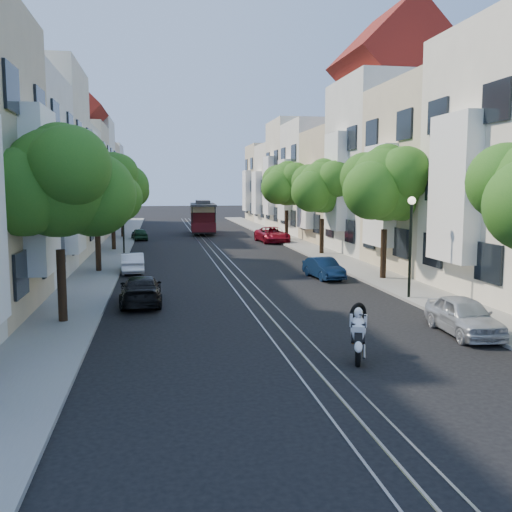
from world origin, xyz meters
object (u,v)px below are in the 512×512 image
lamp_west (123,214)px  tree_e_c (323,188)px  tree_e_d (288,185)px  cable_car (203,216)px  sportbike_rider (358,331)px  tree_w_a (59,185)px  tree_w_c (113,182)px  tree_w_b (97,192)px  parked_car_e_near (464,316)px  tree_e_b (387,186)px  parked_car_e_far (272,235)px  parked_car_e_mid (324,268)px  parked_car_w_mid (132,263)px  parked_car_w_near (141,290)px  tree_w_d (122,188)px  parked_car_w_far (140,234)px  lamp_east (411,232)px

lamp_west → tree_e_c: bearing=-8.5°
tree_e_d → cable_car: 11.34m
lamp_west → sportbike_rider: 26.81m
tree_w_a → tree_w_c: tree_w_c is taller
tree_w_b → sportbike_rider: tree_w_b is taller
parked_car_e_near → tree_w_b: bearing=132.8°
tree_w_b → parked_car_e_near: bearing=-50.7°
tree_e_b → tree_w_a: (-14.40, -7.00, 0.00)m
tree_w_b → parked_car_e_far: size_ratio=1.33×
tree_w_b → parked_car_e_mid: bearing=-19.0°
tree_w_a → tree_w_b: bearing=90.0°
tree_e_d → parked_car_w_mid: 21.85m
tree_w_b → tree_w_a: bearing=-90.0°
tree_e_c → parked_car_e_near: size_ratio=1.85×
tree_e_b → tree_w_b: 15.25m
tree_e_b → parked_car_w_near: size_ratio=1.67×
parked_car_w_near → parked_car_w_mid: (-0.71, 8.75, -0.03)m
tree_e_c → parked_car_w_mid: bearing=-153.5°
parked_car_e_mid → sportbike_rider: bearing=-109.9°
tree_w_d → parked_car_w_near: bearing=-85.4°
tree_w_a → tree_w_b: size_ratio=1.07×
parked_car_e_far → parked_car_w_far: (-11.18, 4.15, -0.12)m
tree_w_c → tree_w_a: bearing=-90.0°
tree_w_b → tree_e_b: bearing=-19.1°
parked_car_w_mid → cable_car: bearing=-106.1°
lamp_east → parked_car_w_far: 31.88m
tree_e_b → parked_car_w_far: size_ratio=2.13×
parked_car_w_near → parked_car_w_mid: 8.78m
lamp_east → cable_car: bearing=99.3°
tree_e_d → lamp_east: bearing=-92.0°
tree_e_b → parked_car_w_mid: 14.10m
tree_e_d → parked_car_e_far: bearing=-135.6°
parked_car_e_near → parked_car_e_mid: 11.64m
tree_w_c → parked_car_w_near: tree_w_c is taller
tree_w_c → tree_w_d: 11.01m
tree_w_c → parked_car_w_mid: 12.30m
tree_e_d → parked_car_e_near: tree_e_d is taller
cable_car → tree_w_a: bearing=-98.4°
parked_car_e_near → parked_car_w_near: 12.14m
tree_e_b → lamp_west: bearing=136.2°
tree_w_a → parked_car_w_mid: tree_w_a is taller
tree_w_a → parked_car_w_far: tree_w_a is taller
tree_e_d → parked_car_e_near: (-1.66, -32.54, -4.27)m
tree_w_d → parked_car_e_near: bearing=-71.3°
tree_w_d → parked_car_w_near: tree_w_d is taller
tree_w_b → lamp_east: bearing=-36.6°
sportbike_rider → tree_e_d: bearing=99.3°
tree_w_b → lamp_east: 16.81m
lamp_east → parked_car_e_near: bearing=-97.2°
tree_w_a → parked_car_e_mid: bearing=34.9°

